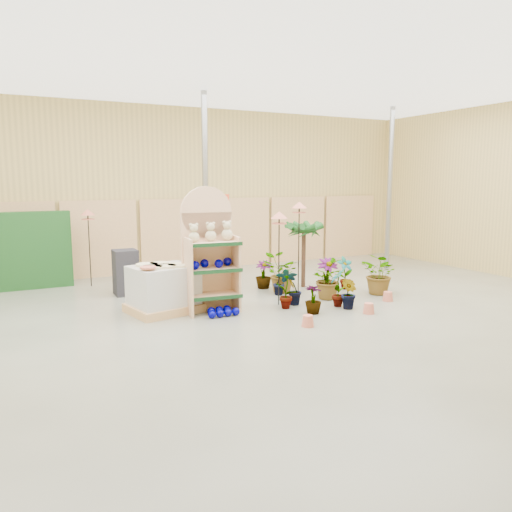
# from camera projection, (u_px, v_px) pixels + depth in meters

# --- Properties ---
(room) EXTENTS (15.20, 12.10, 4.70)m
(room) POSITION_uv_depth(u_px,v_px,m) (256.00, 197.00, 9.21)
(room) COLOR #69695B
(room) RESTS_ON ground
(display_shelf) EXTENTS (1.06, 0.73, 2.40)m
(display_shelf) POSITION_uv_depth(u_px,v_px,m) (209.00, 254.00, 9.60)
(display_shelf) COLOR tan
(display_shelf) RESTS_ON ground
(teddy_bears) EXTENTS (0.88, 0.22, 0.37)m
(teddy_bears) POSITION_uv_depth(u_px,v_px,m) (212.00, 233.00, 9.45)
(teddy_bears) COLOR beige
(teddy_bears) RESTS_ON display_shelf
(gazing_balls_shelf) EXTENTS (0.88, 0.30, 0.17)m
(gazing_balls_shelf) POSITION_uv_depth(u_px,v_px,m) (212.00, 263.00, 9.51)
(gazing_balls_shelf) COLOR #000084
(gazing_balls_shelf) RESTS_ON display_shelf
(gazing_balls_floor) EXTENTS (0.63, 0.39, 0.15)m
(gazing_balls_floor) POSITION_uv_depth(u_px,v_px,m) (222.00, 312.00, 9.33)
(gazing_balls_floor) COLOR #000084
(gazing_balls_floor) RESTS_ON ground
(pallet_stack) EXTENTS (1.45, 1.29, 0.94)m
(pallet_stack) POSITION_uv_depth(u_px,v_px,m) (163.00, 289.00, 9.56)
(pallet_stack) COLOR tan
(pallet_stack) RESTS_ON ground
(charcoal_planters) EXTENTS (0.50, 0.50, 1.00)m
(charcoal_planters) POSITION_uv_depth(u_px,v_px,m) (126.00, 272.00, 11.01)
(charcoal_planters) COLOR black
(charcoal_planters) RESTS_ON ground
(trellis_stock) EXTENTS (2.00, 0.30, 1.80)m
(trellis_stock) POSITION_uv_depth(u_px,v_px,m) (26.00, 251.00, 11.51)
(trellis_stock) COLOR #174519
(trellis_stock) RESTS_ON ground
(offer_sign) EXTENTS (0.50, 0.08, 2.20)m
(offer_sign) POSITION_uv_depth(u_px,v_px,m) (218.00, 223.00, 11.18)
(offer_sign) COLOR gray
(offer_sign) RESTS_ON ground
(bird_table_front) EXTENTS (0.34, 0.34, 1.90)m
(bird_table_front) POSITION_uv_depth(u_px,v_px,m) (279.00, 218.00, 9.90)
(bird_table_front) COLOR black
(bird_table_front) RESTS_ON ground
(bird_table_right) EXTENTS (0.34, 0.34, 2.04)m
(bird_table_right) POSITION_uv_depth(u_px,v_px,m) (299.00, 208.00, 11.04)
(bird_table_right) COLOR black
(bird_table_right) RESTS_ON ground
(bird_table_back) EXTENTS (0.34, 0.34, 1.84)m
(bird_table_back) POSITION_uv_depth(u_px,v_px,m) (88.00, 215.00, 11.70)
(bird_table_back) COLOR black
(bird_table_back) RESTS_ON ground
(palm) EXTENTS (0.70, 0.70, 1.65)m
(palm) POSITION_uv_depth(u_px,v_px,m) (304.00, 228.00, 11.66)
(palm) COLOR #42291A
(palm) RESTS_ON ground
(potted_plant_0) EXTENTS (0.52, 0.49, 0.82)m
(potted_plant_0) POSITION_uv_depth(u_px,v_px,m) (287.00, 288.00, 9.81)
(potted_plant_0) COLOR #174A18
(potted_plant_0) RESTS_ON ground
(potted_plant_1) EXTENTS (0.43, 0.41, 0.62)m
(potted_plant_1) POSITION_uv_depth(u_px,v_px,m) (294.00, 290.00, 10.08)
(potted_plant_1) COLOR #174A18
(potted_plant_1) RESTS_ON ground
(potted_plant_2) EXTENTS (0.78, 0.86, 0.84)m
(potted_plant_2) POSITION_uv_depth(u_px,v_px,m) (326.00, 279.00, 10.63)
(potted_plant_2) COLOR #174A18
(potted_plant_2) RESTS_ON ground
(potted_plant_3) EXTENTS (0.61, 0.61, 0.84)m
(potted_plant_3) POSITION_uv_depth(u_px,v_px,m) (327.00, 278.00, 10.81)
(potted_plant_3) COLOR #174A18
(potted_plant_3) RESTS_ON ground
(potted_plant_4) EXTENTS (0.42, 0.30, 0.76)m
(potted_plant_4) POSITION_uv_depth(u_px,v_px,m) (345.00, 273.00, 11.57)
(potted_plant_4) COLOR #174A18
(potted_plant_4) RESTS_ON ground
(potted_plant_5) EXTENTS (0.39, 0.36, 0.56)m
(potted_plant_5) POSITION_uv_depth(u_px,v_px,m) (280.00, 282.00, 11.01)
(potted_plant_5) COLOR #174A18
(potted_plant_5) RESTS_ON ground
(potted_plant_6) EXTENTS (1.01, 0.97, 0.88)m
(potted_plant_6) POSITION_uv_depth(u_px,v_px,m) (280.00, 273.00, 11.21)
(potted_plant_6) COLOR #174A18
(potted_plant_6) RESTS_ON ground
(potted_plant_7) EXTENTS (0.45, 0.45, 0.57)m
(potted_plant_7) POSITION_uv_depth(u_px,v_px,m) (313.00, 299.00, 9.46)
(potted_plant_7) COLOR #174A18
(potted_plant_7) RESTS_ON ground
(potted_plant_8) EXTENTS (0.48, 0.51, 0.80)m
(potted_plant_8) POSITION_uv_depth(u_px,v_px,m) (338.00, 287.00, 9.98)
(potted_plant_8) COLOR #174A18
(potted_plant_8) RESTS_ON ground
(potted_plant_9) EXTENTS (0.32, 0.38, 0.63)m
(potted_plant_9) POSITION_uv_depth(u_px,v_px,m) (349.00, 293.00, 9.76)
(potted_plant_9) COLOR #174A18
(potted_plant_9) RESTS_ON ground
(potted_plant_10) EXTENTS (0.84, 0.93, 0.92)m
(potted_plant_10) POSITION_uv_depth(u_px,v_px,m) (381.00, 274.00, 11.02)
(potted_plant_10) COLOR #174A18
(potted_plant_10) RESTS_ON ground
(potted_plant_11) EXTENTS (0.50, 0.50, 0.66)m
(potted_plant_11) POSITION_uv_depth(u_px,v_px,m) (263.00, 275.00, 11.65)
(potted_plant_11) COLOR #174A18
(potted_plant_11) RESTS_ON ground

